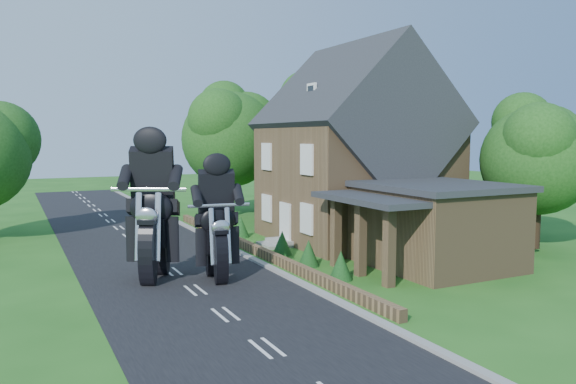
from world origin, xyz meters
name	(u,v)px	position (x,y,z in m)	size (l,w,h in m)	color
ground	(195,291)	(0.00, 0.00, 0.00)	(120.00, 120.00, 0.00)	#215919
road	(195,290)	(0.00, 0.00, 0.01)	(7.00, 80.00, 0.02)	black
kerb	(289,277)	(3.65, 0.00, 0.06)	(0.30, 80.00, 0.12)	gray
garden_wall	(253,248)	(4.30, 5.00, 0.20)	(0.30, 22.00, 0.40)	brown
house	(355,156)	(10.49, 6.00, 4.34)	(9.54, 8.64, 10.24)	brown
annex	(434,224)	(9.87, -0.80, 1.77)	(7.05, 5.94, 3.44)	brown
tree_annex_side	(541,150)	(17.13, 0.10, 4.69)	(5.64, 5.20, 7.48)	black
tree_house_right	(417,139)	(16.65, 8.62, 5.19)	(6.51, 6.00, 8.40)	black
tree_behind_house	(320,124)	(14.18, 16.14, 6.23)	(7.81, 7.20, 10.08)	black
tree_behind_left	(235,131)	(8.16, 17.13, 5.73)	(6.94, 6.40, 9.16)	black
shrub_a	(341,265)	(5.30, -1.00, 0.55)	(0.90, 0.90, 1.10)	#123915
shrub_b	(309,253)	(5.30, 1.50, 0.55)	(0.90, 0.90, 1.10)	#123915
shrub_c	(282,243)	(5.30, 4.00, 0.55)	(0.90, 0.90, 1.10)	#123915
shrub_d	(241,227)	(5.30, 9.00, 0.55)	(0.90, 0.90, 1.10)	#123915
shrub_e	(225,221)	(5.30, 11.50, 0.55)	(0.90, 0.90, 1.10)	#123915
shrub_f	(211,215)	(5.30, 14.00, 0.55)	(0.90, 0.90, 1.10)	#123915
motorcycle_lead	(217,262)	(1.13, 0.92, 0.71)	(0.38, 1.52, 1.41)	black
motorcycle_follow	(154,258)	(-0.95, 1.98, 0.85)	(0.46, 1.83, 1.70)	black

